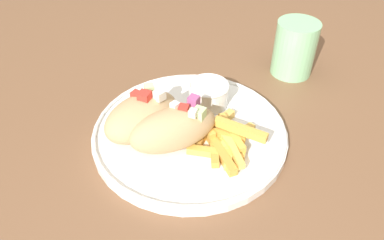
{
  "coord_description": "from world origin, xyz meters",
  "views": [
    {
      "loc": [
        -0.06,
        -0.44,
        1.11
      ],
      "look_at": [
        0.0,
        -0.02,
        0.74
      ],
      "focal_mm": 35.0,
      "sensor_mm": 36.0,
      "label": 1
    }
  ],
  "objects_px": {
    "pita_sandwich_far": "(142,116)",
    "sauce_ramekin": "(208,93)",
    "water_glass": "(294,51)",
    "plate": "(192,132)",
    "pita_sandwich_near": "(174,128)",
    "fries_pile": "(222,138)"
  },
  "relations": [
    {
      "from": "pita_sandwich_near",
      "to": "water_glass",
      "type": "distance_m",
      "value": 0.31
    },
    {
      "from": "pita_sandwich_near",
      "to": "water_glass",
      "type": "bearing_deg",
      "value": 19.04
    },
    {
      "from": "plate",
      "to": "pita_sandwich_near",
      "type": "height_order",
      "value": "pita_sandwich_near"
    },
    {
      "from": "plate",
      "to": "fries_pile",
      "type": "bearing_deg",
      "value": -41.3
    },
    {
      "from": "pita_sandwich_near",
      "to": "plate",
      "type": "bearing_deg",
      "value": 24.27
    },
    {
      "from": "sauce_ramekin",
      "to": "water_glass",
      "type": "height_order",
      "value": "water_glass"
    },
    {
      "from": "pita_sandwich_far",
      "to": "sauce_ramekin",
      "type": "height_order",
      "value": "pita_sandwich_far"
    },
    {
      "from": "pita_sandwich_far",
      "to": "sauce_ramekin",
      "type": "distance_m",
      "value": 0.12
    },
    {
      "from": "pita_sandwich_near",
      "to": "sauce_ramekin",
      "type": "distance_m",
      "value": 0.11
    },
    {
      "from": "plate",
      "to": "water_glass",
      "type": "distance_m",
      "value": 0.27
    },
    {
      "from": "pita_sandwich_near",
      "to": "sauce_ramekin",
      "type": "relative_size",
      "value": 2.13
    },
    {
      "from": "fries_pile",
      "to": "sauce_ramekin",
      "type": "height_order",
      "value": "sauce_ramekin"
    },
    {
      "from": "plate",
      "to": "fries_pile",
      "type": "distance_m",
      "value": 0.05
    },
    {
      "from": "fries_pile",
      "to": "water_glass",
      "type": "height_order",
      "value": "water_glass"
    },
    {
      "from": "fries_pile",
      "to": "sauce_ramekin",
      "type": "bearing_deg",
      "value": 92.03
    },
    {
      "from": "plate",
      "to": "pita_sandwich_near",
      "type": "xyz_separation_m",
      "value": [
        -0.03,
        -0.03,
        0.04
      ]
    },
    {
      "from": "plate",
      "to": "pita_sandwich_far",
      "type": "height_order",
      "value": "pita_sandwich_far"
    },
    {
      "from": "plate",
      "to": "sauce_ramekin",
      "type": "height_order",
      "value": "sauce_ramekin"
    },
    {
      "from": "plate",
      "to": "water_glass",
      "type": "height_order",
      "value": "water_glass"
    },
    {
      "from": "pita_sandwich_near",
      "to": "pita_sandwich_far",
      "type": "distance_m",
      "value": 0.06
    },
    {
      "from": "fries_pile",
      "to": "sauce_ramekin",
      "type": "relative_size",
      "value": 1.95
    },
    {
      "from": "water_glass",
      "to": "plate",
      "type": "bearing_deg",
      "value": -143.99
    }
  ]
}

